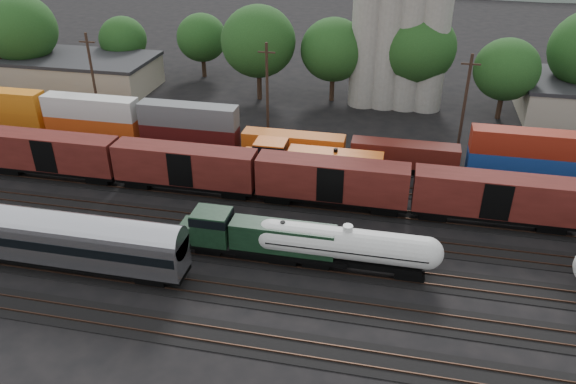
% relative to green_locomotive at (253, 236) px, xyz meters
% --- Properties ---
extents(ground, '(600.00, 600.00, 0.00)m').
position_rel_green_locomotive_xyz_m(ground, '(6.59, 5.00, -2.29)').
color(ground, black).
extents(tracks, '(180.00, 33.20, 0.20)m').
position_rel_green_locomotive_xyz_m(tracks, '(6.59, 5.00, -2.24)').
color(tracks, black).
rests_on(tracks, ground).
extents(green_locomotive, '(14.98, 2.64, 3.96)m').
position_rel_green_locomotive_xyz_m(green_locomotive, '(0.00, 0.00, 0.00)').
color(green_locomotive, black).
rests_on(green_locomotive, ground).
extents(tank_car_a, '(15.72, 2.82, 4.12)m').
position_rel_green_locomotive_xyz_m(tank_car_a, '(8.09, 0.00, 0.18)').
color(tank_car_a, silver).
rests_on(tank_car_a, ground).
extents(passenger_coach, '(23.50, 2.90, 5.34)m').
position_rel_green_locomotive_xyz_m(passenger_coach, '(-16.08, -5.00, 0.98)').
color(passenger_coach, silver).
rests_on(passenger_coach, ground).
extents(orange_locomotive, '(16.82, 2.80, 4.20)m').
position_rel_green_locomotive_xyz_m(orange_locomotive, '(2.15, 15.00, 0.12)').
color(orange_locomotive, black).
rests_on(orange_locomotive, ground).
extents(boxcar_string, '(138.20, 2.90, 4.20)m').
position_rel_green_locomotive_xyz_m(boxcar_string, '(5.37, 10.00, 0.83)').
color(boxcar_string, black).
rests_on(boxcar_string, ground).
extents(container_wall, '(160.00, 2.60, 5.80)m').
position_rel_green_locomotive_xyz_m(container_wall, '(-8.22, 20.00, 0.45)').
color(container_wall, black).
rests_on(container_wall, ground).
extents(grain_silo, '(13.40, 5.00, 29.00)m').
position_rel_green_locomotive_xyz_m(grain_silo, '(9.88, 41.00, 8.97)').
color(grain_silo, gray).
rests_on(grain_silo, ground).
extents(industrial_sheds, '(119.38, 17.26, 5.10)m').
position_rel_green_locomotive_xyz_m(industrial_sheds, '(13.22, 40.25, 0.27)').
color(industrial_sheds, '#9E937F').
rests_on(industrial_sheds, ground).
extents(tree_band, '(163.26, 22.14, 14.35)m').
position_rel_green_locomotive_xyz_m(tree_band, '(7.11, 42.36, 5.59)').
color(tree_band, black).
rests_on(tree_band, ground).
extents(utility_poles, '(122.20, 0.36, 12.00)m').
position_rel_green_locomotive_xyz_m(utility_poles, '(6.59, 27.00, 3.92)').
color(utility_poles, black).
rests_on(utility_poles, ground).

